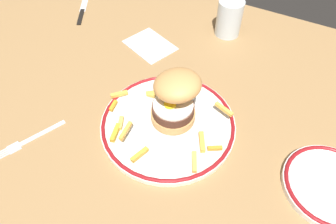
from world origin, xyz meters
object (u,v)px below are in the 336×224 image
(burger, at_px, (175,97))
(fork, at_px, (30,139))
(dinner_plate, at_px, (168,123))
(side_plate, at_px, (330,185))
(napkin, at_px, (150,45))
(water_glass, at_px, (229,20))
(knife, at_px, (82,10))

(burger, height_order, fork, burger)
(dinner_plate, distance_m, burger, 0.07)
(side_plate, distance_m, napkin, 0.54)
(fork, bearing_deg, dinner_plate, 35.59)
(burger, xyz_separation_m, side_plate, (0.32, -0.01, -0.06))
(water_glass, bearing_deg, napkin, -137.05)
(fork, relative_size, napkin, 1.08)
(dinner_plate, bearing_deg, knife, 149.06)
(dinner_plate, xyz_separation_m, napkin, (-0.17, 0.22, -0.01))
(water_glass, bearing_deg, fork, -112.50)
(fork, distance_m, napkin, 0.39)
(napkin, bearing_deg, water_glass, 42.95)
(dinner_plate, relative_size, napkin, 2.23)
(water_glass, distance_m, side_plate, 0.49)
(burger, bearing_deg, napkin, 132.34)
(side_plate, bearing_deg, dinner_plate, -177.28)
(side_plate, relative_size, knife, 1.05)
(dinner_plate, relative_size, fork, 2.07)
(burger, xyz_separation_m, napkin, (-0.18, 0.19, -0.07))
(water_glass, height_order, fork, water_glass)
(burger, height_order, napkin, burger)
(side_plate, height_order, napkin, side_plate)
(water_glass, relative_size, side_plate, 0.57)
(dinner_plate, relative_size, side_plate, 1.67)
(burger, height_order, knife, burger)
(burger, height_order, water_glass, burger)
(knife, bearing_deg, napkin, -10.00)
(dinner_plate, xyz_separation_m, fork, (-0.23, -0.17, -0.01))
(side_plate, bearing_deg, water_glass, 133.78)
(side_plate, bearing_deg, napkin, 158.03)
(fork, xyz_separation_m, knife, (-0.21, 0.43, 0.00))
(fork, bearing_deg, napkin, 81.22)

